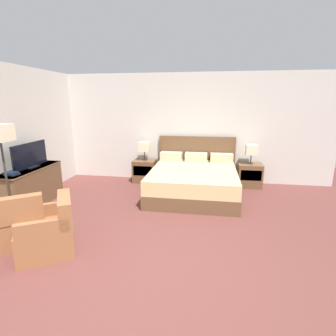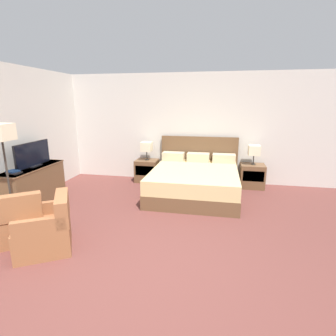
{
  "view_description": "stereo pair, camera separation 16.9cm",
  "coord_description": "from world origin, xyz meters",
  "views": [
    {
      "loc": [
        0.66,
        -2.63,
        1.98
      ],
      "look_at": [
        -0.11,
        2.15,
        0.75
      ],
      "focal_mm": 28.0,
      "sensor_mm": 36.0,
      "label": 1
    },
    {
      "loc": [
        0.83,
        -2.6,
        1.98
      ],
      "look_at": [
        -0.11,
        2.15,
        0.75
      ],
      "focal_mm": 28.0,
      "sensor_mm": 36.0,
      "label": 2
    }
  ],
  "objects": [
    {
      "name": "book_red_cover",
      "position": [
        -2.72,
        1.25,
        0.76
      ],
      "size": [
        0.26,
        0.19,
        0.03
      ],
      "primitive_type": "cube",
      "rotation": [
        0.0,
        0.0,
        -0.16
      ],
      "color": "#383333",
      "rests_on": "dresser"
    },
    {
      "name": "wall_back",
      "position": [
        0.0,
        3.94,
        1.33
      ],
      "size": [
        7.19,
        0.06,
        2.66
      ],
      "primitive_type": "cube",
      "color": "beige",
      "rests_on": "ground"
    },
    {
      "name": "nightstand_right",
      "position": [
        1.62,
        3.62,
        0.28
      ],
      "size": [
        0.55,
        0.47,
        0.55
      ],
      "color": "brown",
      "rests_on": "ground"
    },
    {
      "name": "table_lamp_left",
      "position": [
        -0.95,
        3.62,
        0.89
      ],
      "size": [
        0.26,
        0.26,
        0.45
      ],
      "color": "#332D28",
      "rests_on": "nightstand_left"
    },
    {
      "name": "book_blue_cover",
      "position": [
        -2.74,
        1.25,
        0.79
      ],
      "size": [
        0.23,
        0.2,
        0.03
      ],
      "primitive_type": "cube",
      "rotation": [
        0.0,
        0.0,
        -0.24
      ],
      "color": "#234C8E",
      "rests_on": "book_red_cover"
    },
    {
      "name": "dresser",
      "position": [
        -2.74,
        1.72,
        0.38
      ],
      "size": [
        0.47,
        1.44,
        0.75
      ],
      "color": "brown",
      "rests_on": "ground"
    },
    {
      "name": "table_lamp_right",
      "position": [
        1.62,
        3.62,
        0.89
      ],
      "size": [
        0.26,
        0.26,
        0.45
      ],
      "color": "#332D28",
      "rests_on": "nightstand_right"
    },
    {
      "name": "armchair_companion",
      "position": [
        -1.43,
        0.26,
        0.28
      ],
      "size": [
        0.94,
        0.94,
        0.76
      ],
      "color": "#935B38",
      "rests_on": "ground"
    },
    {
      "name": "bed",
      "position": [
        0.34,
        2.88,
        0.31
      ],
      "size": [
        1.89,
        2.1,
        1.15
      ],
      "color": "brown",
      "rests_on": "ground"
    },
    {
      "name": "nightstand_left",
      "position": [
        -0.95,
        3.62,
        0.28
      ],
      "size": [
        0.55,
        0.47,
        0.55
      ],
      "color": "brown",
      "rests_on": "ground"
    },
    {
      "name": "ground_plane",
      "position": [
        0.0,
        0.0,
        0.0
      ],
      "size": [
        11.74,
        11.74,
        0.0
      ],
      "primitive_type": "plane",
      "color": "brown"
    },
    {
      "name": "armchair_by_window",
      "position": [
        -2.01,
        0.42,
        0.28
      ],
      "size": [
        0.96,
        0.96,
        0.76
      ],
      "color": "#935B38",
      "rests_on": "ground"
    },
    {
      "name": "tv",
      "position": [
        -2.73,
        1.79,
        0.98
      ],
      "size": [
        0.18,
        0.94,
        0.48
      ],
      "color": "black",
      "rests_on": "dresser"
    },
    {
      "name": "wall_left",
      "position": [
        -3.03,
        1.66,
        1.33
      ],
      "size": [
        0.06,
        5.71,
        2.66
      ],
      "primitive_type": "cube",
      "color": "beige",
      "rests_on": "ground"
    },
    {
      "name": "floor_lamp",
      "position": [
        -2.47,
        0.85,
        1.38
      ],
      "size": [
        0.31,
        0.31,
        1.66
      ],
      "color": "#332D28",
      "rests_on": "ground"
    }
  ]
}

